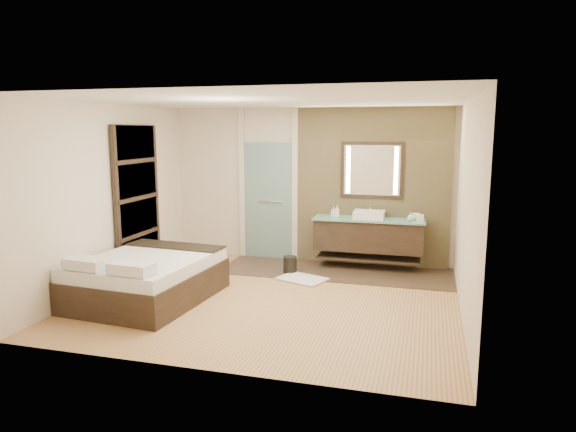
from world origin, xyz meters
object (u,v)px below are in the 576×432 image
(bed, at_px, (147,278))
(vanity, at_px, (369,235))
(mirror_unit, at_px, (372,170))
(waste_bin, at_px, (290,265))

(bed, bearing_deg, vanity, 45.85)
(mirror_unit, relative_size, bed, 0.52)
(vanity, distance_m, mirror_unit, 1.10)
(vanity, relative_size, waste_bin, 6.67)
(vanity, height_order, waste_bin, vanity)
(bed, bearing_deg, waste_bin, 53.88)
(vanity, height_order, mirror_unit, mirror_unit)
(vanity, xyz_separation_m, bed, (-2.75, -2.43, -0.27))
(mirror_unit, bearing_deg, waste_bin, -144.60)
(waste_bin, bearing_deg, vanity, 27.11)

